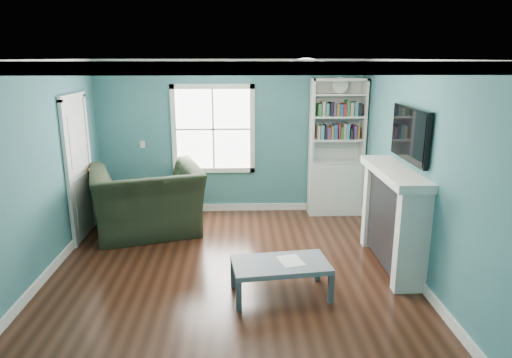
{
  "coord_description": "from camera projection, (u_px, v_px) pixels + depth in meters",
  "views": [
    {
      "loc": [
        0.12,
        -5.19,
        2.62
      ],
      "look_at": [
        0.34,
        0.4,
        1.13
      ],
      "focal_mm": 32.0,
      "sensor_mm": 36.0,
      "label": 1
    }
  ],
  "objects": [
    {
      "name": "door",
      "position": [
        79.0,
        167.0,
        6.67
      ],
      "size": [
        0.12,
        0.98,
        2.17
      ],
      "color": "silver",
      "rests_on": "ground"
    },
    {
      "name": "tv",
      "position": [
        410.0,
        134.0,
        5.51
      ],
      "size": [
        0.06,
        1.1,
        0.65
      ],
      "primitive_type": "cube",
      "color": "black",
      "rests_on": "fireplace"
    },
    {
      "name": "paper_sheet",
      "position": [
        291.0,
        261.0,
        5.16
      ],
      "size": [
        0.32,
        0.37,
        0.0
      ],
      "primitive_type": "cube",
      "rotation": [
        0.0,
        0.0,
        0.27
      ],
      "color": "white",
      "rests_on": "coffee_table"
    },
    {
      "name": "light_switch",
      "position": [
        143.0,
        144.0,
        7.71
      ],
      "size": [
        0.08,
        0.01,
        0.12
      ],
      "primitive_type": "cube",
      "color": "white",
      "rests_on": "room_walls"
    },
    {
      "name": "ceiling_fixture",
      "position": [
        306.0,
        64.0,
        5.15
      ],
      "size": [
        0.38,
        0.38,
        0.15
      ],
      "color": "white",
      "rests_on": "room_walls"
    },
    {
      "name": "window",
      "position": [
        213.0,
        129.0,
        7.69
      ],
      "size": [
        1.4,
        0.06,
        1.5
      ],
      "color": "white",
      "rests_on": "room_walls"
    },
    {
      "name": "bookshelf",
      "position": [
        336.0,
        161.0,
        7.73
      ],
      "size": [
        0.9,
        0.35,
        2.31
      ],
      "color": "silver",
      "rests_on": "ground"
    },
    {
      "name": "recliner",
      "position": [
        147.0,
        189.0,
        6.9
      ],
      "size": [
        1.81,
        1.45,
        1.38
      ],
      "primitive_type": "imported",
      "rotation": [
        0.0,
        0.0,
        -2.84
      ],
      "color": "black",
      "rests_on": "ground"
    },
    {
      "name": "fireplace",
      "position": [
        393.0,
        219.0,
        5.79
      ],
      "size": [
        0.44,
        1.58,
        1.3
      ],
      "color": "black",
      "rests_on": "ground"
    },
    {
      "name": "room_walls",
      "position": [
        228.0,
        150.0,
        5.27
      ],
      "size": [
        5.0,
        5.0,
        5.0
      ],
      "color": "#376770",
      "rests_on": "ground"
    },
    {
      "name": "coffee_table",
      "position": [
        281.0,
        267.0,
        5.13
      ],
      "size": [
        1.14,
        0.72,
        0.39
      ],
      "rotation": [
        0.0,
        0.0,
        0.12
      ],
      "color": "#444952",
      "rests_on": "ground"
    },
    {
      "name": "floor",
      "position": [
        230.0,
        275.0,
        5.68
      ],
      "size": [
        5.0,
        5.0,
        0.0
      ],
      "primitive_type": "plane",
      "color": "black",
      "rests_on": "ground"
    },
    {
      "name": "trim",
      "position": [
        228.0,
        179.0,
        5.36
      ],
      "size": [
        4.5,
        5.0,
        2.6
      ],
      "color": "white",
      "rests_on": "ground"
    }
  ]
}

